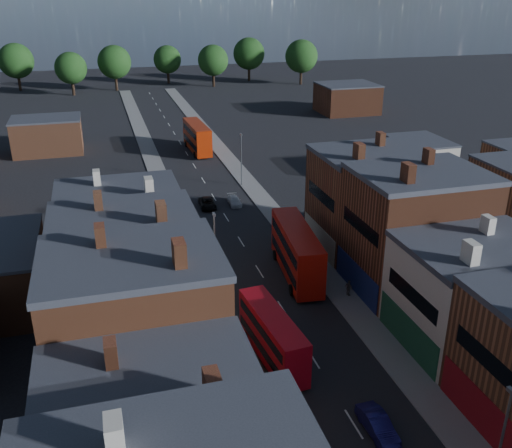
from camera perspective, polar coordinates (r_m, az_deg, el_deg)
pavement_west at (r=76.50m, az=-8.09°, el=0.74°), size 3.00×200.00×0.12m
pavement_east at (r=79.04m, az=1.27°, el=1.71°), size 3.00×200.00×0.12m
lamp_post_1 at (r=37.51m, az=23.39°, el=-19.06°), size 0.25×0.70×8.12m
lamp_post_2 at (r=56.71m, az=-4.13°, el=-2.12°), size 0.25×0.70×8.12m
lamp_post_3 at (r=86.36m, az=-1.49°, el=6.82°), size 0.25×0.70×8.12m
bus_0 at (r=47.15m, az=1.67°, el=-11.10°), size 3.18×9.97×4.23m
bus_1 at (r=59.75m, az=4.08°, el=-2.67°), size 4.07×12.66×5.37m
bus_2 at (r=105.86m, az=-5.91°, el=8.67°), size 3.42×12.11×5.18m
car_1 at (r=42.36m, az=12.06°, el=-19.03°), size 1.58×4.21×1.37m
car_2 at (r=79.07m, az=-4.87°, el=2.08°), size 2.25×4.59×1.25m
car_3 at (r=79.96m, az=-2.18°, el=2.34°), size 1.72×3.93×1.12m
ped_3 at (r=57.30m, az=9.26°, el=-6.34°), size 0.75×1.05×1.64m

